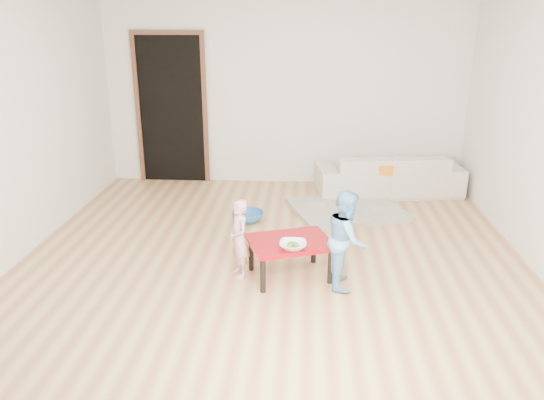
# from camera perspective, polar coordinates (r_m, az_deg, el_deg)

# --- Properties ---
(floor) EXTENTS (5.00, 5.00, 0.01)m
(floor) POSITION_cam_1_polar(r_m,az_deg,el_deg) (5.43, 0.14, -5.79)
(floor) COLOR #AB7049
(floor) RESTS_ON ground
(back_wall) EXTENTS (5.00, 0.02, 2.60)m
(back_wall) POSITION_cam_1_polar(r_m,az_deg,el_deg) (7.48, 1.39, 11.58)
(back_wall) COLOR silver
(back_wall) RESTS_ON floor
(left_wall) EXTENTS (0.02, 5.00, 2.60)m
(left_wall) POSITION_cam_1_polar(r_m,az_deg,el_deg) (5.75, -25.82, 7.34)
(left_wall) COLOR silver
(left_wall) RESTS_ON floor
(doorway) EXTENTS (1.02, 0.08, 2.11)m
(doorway) POSITION_cam_1_polar(r_m,az_deg,el_deg) (7.74, -10.72, 9.45)
(doorway) COLOR brown
(doorway) RESTS_ON back_wall
(sofa) EXTENTS (1.99, 0.99, 0.56)m
(sofa) POSITION_cam_1_polar(r_m,az_deg,el_deg) (7.33, 12.40, 2.81)
(sofa) COLOR beige
(sofa) RESTS_ON floor
(cushion) EXTENTS (0.49, 0.45, 0.13)m
(cushion) POSITION_cam_1_polar(r_m,az_deg,el_deg) (7.08, 10.89, 3.60)
(cushion) COLOR orange
(cushion) RESTS_ON sofa
(red_table) EXTENTS (0.87, 0.75, 0.36)m
(red_table) POSITION_cam_1_polar(r_m,az_deg,el_deg) (4.91, 1.93, -6.30)
(red_table) COLOR maroon
(red_table) RESTS_ON floor
(bowl) EXTENTS (0.24, 0.24, 0.06)m
(bowl) POSITION_cam_1_polar(r_m,az_deg,el_deg) (4.66, 2.27, -4.88)
(bowl) COLOR white
(bowl) RESTS_ON red_table
(broccoli) EXTENTS (0.12, 0.12, 0.06)m
(broccoli) POSITION_cam_1_polar(r_m,az_deg,el_deg) (4.66, 2.27, -4.90)
(broccoli) COLOR #2D5919
(broccoli) RESTS_ON red_table
(child_pink) EXTENTS (0.28, 0.32, 0.74)m
(child_pink) POSITION_cam_1_polar(r_m,az_deg,el_deg) (4.86, -3.56, -4.17)
(child_pink) COLOR #E26780
(child_pink) RESTS_ON floor
(child_blue) EXTENTS (0.35, 0.44, 0.89)m
(child_blue) POSITION_cam_1_polar(r_m,az_deg,el_deg) (4.71, 8.00, -4.17)
(child_blue) COLOR #62A6E3
(child_blue) RESTS_ON floor
(basin) EXTENTS (0.37, 0.37, 0.12)m
(basin) POSITION_cam_1_polar(r_m,az_deg,el_deg) (6.25, -2.63, -1.78)
(basin) COLOR #286499
(basin) RESTS_ON floor
(blanket) EXTENTS (1.55, 1.42, 0.06)m
(blanket) POSITION_cam_1_polar(r_m,az_deg,el_deg) (6.61, 8.03, -0.99)
(blanket) COLOR #BCB8A6
(blanket) RESTS_ON floor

